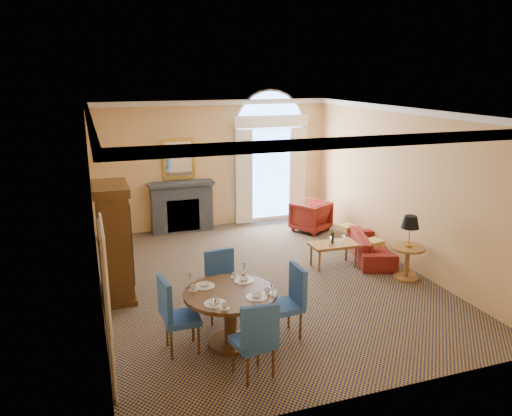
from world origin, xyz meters
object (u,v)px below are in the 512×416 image
object	(u,v)px
dining_table	(230,306)
coffee_table	(334,245)
side_table	(409,241)
armchair	(310,216)
armoire	(114,244)
sofa	(371,246)

from	to	relation	value
dining_table	coffee_table	world-z (taller)	dining_table
dining_table	side_table	world-z (taller)	side_table
dining_table	armchair	bearing A→B (deg)	53.27
armoire	dining_table	bearing A→B (deg)	-57.11
armoire	sofa	size ratio (longest dim) A/B	1.13
dining_table	armchair	world-z (taller)	dining_table
armoire	dining_table	size ratio (longest dim) A/B	1.53
armoire	side_table	bearing A→B (deg)	-10.72
sofa	coffee_table	world-z (taller)	coffee_table
armoire	side_table	size ratio (longest dim) A/B	1.65
coffee_table	side_table	xyz separation A→B (m)	(1.03, -1.05, 0.32)
armoire	coffee_table	world-z (taller)	armoire
armoire	coffee_table	size ratio (longest dim) A/B	2.09
coffee_table	armchair	bearing A→B (deg)	77.37
armchair	side_table	bearing A→B (deg)	68.44
dining_table	armchair	size ratio (longest dim) A/B	1.61
coffee_table	sofa	bearing A→B (deg)	9.85
armoire	armchair	distance (m)	5.43
armoire	sofa	xyz separation A→B (m)	(5.27, 0.19, -0.72)
armoire	dining_table	distance (m)	2.68
side_table	dining_table	bearing A→B (deg)	-162.54
sofa	dining_table	bearing A→B (deg)	141.31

